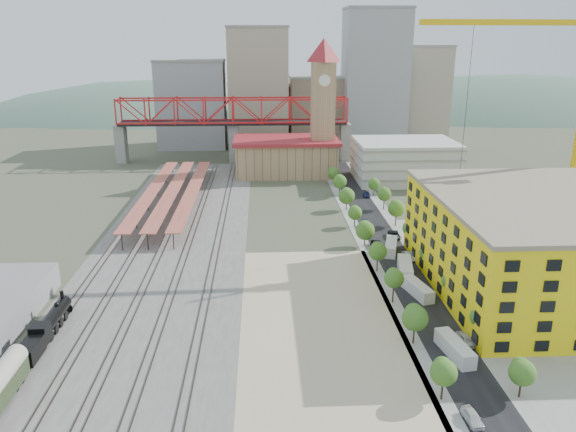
{
  "coord_description": "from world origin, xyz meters",
  "views": [
    {
      "loc": [
        -13.92,
        -120.34,
        47.84
      ],
      "look_at": [
        -8.24,
        -1.34,
        10.0
      ],
      "focal_mm": 35.0,
      "sensor_mm": 36.0,
      "label": 1
    }
  ],
  "objects_px": {
    "car_0": "(472,418)",
    "site_trailer_d": "(391,247)",
    "construction_building": "(549,244)",
    "site_trailer_b": "(417,289)",
    "locomotive": "(48,327)",
    "site_trailer_a": "(455,348)",
    "site_trailer_c": "(405,269)",
    "clock_tower": "(323,95)",
    "tower_crane": "(573,87)"
  },
  "relations": [
    {
      "from": "car_0",
      "to": "site_trailer_d",
      "type": "bearing_deg",
      "value": 82.91
    },
    {
      "from": "construction_building",
      "to": "site_trailer_b",
      "type": "bearing_deg",
      "value": -175.48
    },
    {
      "from": "locomotive",
      "to": "site_trailer_b",
      "type": "bearing_deg",
      "value": 11.18
    },
    {
      "from": "site_trailer_a",
      "to": "site_trailer_c",
      "type": "bearing_deg",
      "value": 80.31
    },
    {
      "from": "site_trailer_a",
      "to": "site_trailer_d",
      "type": "distance_m",
      "value": 45.04
    },
    {
      "from": "car_0",
      "to": "site_trailer_a",
      "type": "bearing_deg",
      "value": 75.12
    },
    {
      "from": "clock_tower",
      "to": "site_trailer_a",
      "type": "relative_size",
      "value": 5.56
    },
    {
      "from": "construction_building",
      "to": "locomotive",
      "type": "bearing_deg",
      "value": -170.68
    },
    {
      "from": "site_trailer_d",
      "to": "car_0",
      "type": "xyz_separation_m",
      "value": [
        -3.0,
        -61.07,
        -0.55
      ]
    },
    {
      "from": "site_trailer_a",
      "to": "construction_building",
      "type": "bearing_deg",
      "value": 32.98
    },
    {
      "from": "clock_tower",
      "to": "site_trailer_a",
      "type": "xyz_separation_m",
      "value": [
        8.0,
        -123.96,
        -27.42
      ]
    },
    {
      "from": "construction_building",
      "to": "car_0",
      "type": "xyz_separation_m",
      "value": [
        -29.0,
        -40.0,
        -8.66
      ]
    },
    {
      "from": "clock_tower",
      "to": "locomotive",
      "type": "distance_m",
      "value": 131.63
    },
    {
      "from": "site_trailer_b",
      "to": "tower_crane",
      "type": "bearing_deg",
      "value": 23.38
    },
    {
      "from": "construction_building",
      "to": "car_0",
      "type": "distance_m",
      "value": 50.16
    },
    {
      "from": "construction_building",
      "to": "car_0",
      "type": "height_order",
      "value": "construction_building"
    },
    {
      "from": "site_trailer_c",
      "to": "car_0",
      "type": "bearing_deg",
      "value": -83.14
    },
    {
      "from": "site_trailer_a",
      "to": "site_trailer_d",
      "type": "xyz_separation_m",
      "value": [
        0.0,
        45.04,
        0.02
      ]
    },
    {
      "from": "site_trailer_b",
      "to": "site_trailer_c",
      "type": "distance_m",
      "value": 9.84
    },
    {
      "from": "locomotive",
      "to": "site_trailer_c",
      "type": "height_order",
      "value": "locomotive"
    },
    {
      "from": "clock_tower",
      "to": "site_trailer_c",
      "type": "xyz_separation_m",
      "value": [
        8.0,
        -92.21,
        -27.29
      ]
    },
    {
      "from": "site_trailer_a",
      "to": "car_0",
      "type": "bearing_deg",
      "value": -110.29
    },
    {
      "from": "construction_building",
      "to": "site_trailer_a",
      "type": "xyz_separation_m",
      "value": [
        -26.0,
        -23.97,
        -8.13
      ]
    },
    {
      "from": "construction_building",
      "to": "site_trailer_a",
      "type": "bearing_deg",
      "value": -137.33
    },
    {
      "from": "car_0",
      "to": "site_trailer_b",
      "type": "bearing_deg",
      "value": 81.2
    },
    {
      "from": "locomotive",
      "to": "car_0",
      "type": "bearing_deg",
      "value": -21.57
    },
    {
      "from": "locomotive",
      "to": "site_trailer_b",
      "type": "relative_size",
      "value": 2.26
    },
    {
      "from": "locomotive",
      "to": "site_trailer_a",
      "type": "xyz_separation_m",
      "value": [
        66.0,
        -8.87,
        -0.64
      ]
    },
    {
      "from": "construction_building",
      "to": "tower_crane",
      "type": "height_order",
      "value": "tower_crane"
    },
    {
      "from": "car_0",
      "to": "site_trailer_c",
      "type": "bearing_deg",
      "value": 82.13
    },
    {
      "from": "site_trailer_b",
      "to": "site_trailer_c",
      "type": "bearing_deg",
      "value": 76.17
    },
    {
      "from": "construction_building",
      "to": "locomotive",
      "type": "relative_size",
      "value": 2.45
    },
    {
      "from": "clock_tower",
      "to": "construction_building",
      "type": "height_order",
      "value": "clock_tower"
    },
    {
      "from": "site_trailer_b",
      "to": "locomotive",
      "type": "bearing_deg",
      "value": 177.35
    },
    {
      "from": "construction_building",
      "to": "tower_crane",
      "type": "bearing_deg",
      "value": 60.8
    },
    {
      "from": "car_0",
      "to": "locomotive",
      "type": "bearing_deg",
      "value": 154.16
    },
    {
      "from": "clock_tower",
      "to": "site_trailer_b",
      "type": "xyz_separation_m",
      "value": [
        8.0,
        -102.05,
        -27.45
      ]
    },
    {
      "from": "locomotive",
      "to": "site_trailer_c",
      "type": "distance_m",
      "value": 69.86
    },
    {
      "from": "locomotive",
      "to": "site_trailer_a",
      "type": "distance_m",
      "value": 66.6
    },
    {
      "from": "tower_crane",
      "to": "car_0",
      "type": "relative_size",
      "value": 13.7
    },
    {
      "from": "site_trailer_c",
      "to": "site_trailer_d",
      "type": "xyz_separation_m",
      "value": [
        0.0,
        13.28,
        -0.11
      ]
    },
    {
      "from": "site_trailer_d",
      "to": "site_trailer_a",
      "type": "bearing_deg",
      "value": -74.4
    },
    {
      "from": "clock_tower",
      "to": "site_trailer_d",
      "type": "bearing_deg",
      "value": -84.21
    },
    {
      "from": "site_trailer_c",
      "to": "construction_building",
      "type": "bearing_deg",
      "value": -6.21
    },
    {
      "from": "construction_building",
      "to": "car_0",
      "type": "relative_size",
      "value": 11.57
    },
    {
      "from": "clock_tower",
      "to": "locomotive",
      "type": "xyz_separation_m",
      "value": [
        -58.0,
        -115.09,
        -26.77
      ]
    },
    {
      "from": "site_trailer_d",
      "to": "car_0",
      "type": "height_order",
      "value": "site_trailer_d"
    },
    {
      "from": "site_trailer_d",
      "to": "locomotive",
      "type": "bearing_deg",
      "value": -135.67
    },
    {
      "from": "locomotive",
      "to": "site_trailer_d",
      "type": "bearing_deg",
      "value": 28.72
    },
    {
      "from": "tower_crane",
      "to": "site_trailer_d",
      "type": "height_order",
      "value": "tower_crane"
    }
  ]
}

